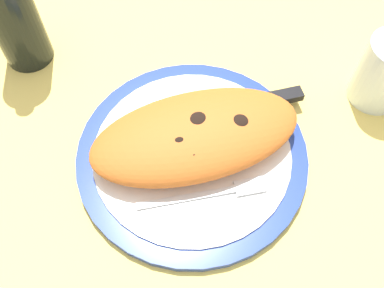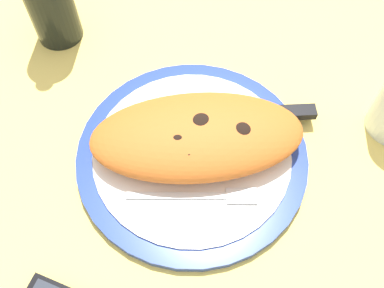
# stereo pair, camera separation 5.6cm
# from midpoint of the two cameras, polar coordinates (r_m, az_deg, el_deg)

# --- Properties ---
(ground_plane) EXTENTS (1.50, 1.50, 0.03)m
(ground_plane) POSITION_cam_midpoint_polar(r_m,az_deg,el_deg) (0.60, -2.64, -2.69)
(ground_plane) COLOR #EACC60
(plate) EXTENTS (0.32, 0.32, 0.02)m
(plate) POSITION_cam_midpoint_polar(r_m,az_deg,el_deg) (0.58, -2.73, -1.65)
(plate) COLOR #233D99
(plate) RESTS_ON ground_plane
(calzone) EXTENTS (0.31, 0.19, 0.05)m
(calzone) POSITION_cam_midpoint_polar(r_m,az_deg,el_deg) (0.56, -2.33, 0.99)
(calzone) COLOR #C16023
(calzone) RESTS_ON plate
(fork) EXTENTS (0.17, 0.03, 0.00)m
(fork) POSITION_cam_midpoint_polar(r_m,az_deg,el_deg) (0.54, 0.07, -6.92)
(fork) COLOR silver
(fork) RESTS_ON plate
(knife) EXTENTS (0.24, 0.06, 0.01)m
(knife) POSITION_cam_midpoint_polar(r_m,az_deg,el_deg) (0.61, 5.03, 5.17)
(knife) COLOR silver
(knife) RESTS_ON plate
(water_glass) EXTENTS (0.08, 0.08, 0.10)m
(water_glass) POSITION_cam_midpoint_polar(r_m,az_deg,el_deg) (0.66, 22.44, 8.45)
(water_glass) COLOR silver
(water_glass) RESTS_ON ground_plane
(wine_bottle) EXTENTS (0.07, 0.07, 0.25)m
(wine_bottle) POSITION_cam_midpoint_polar(r_m,az_deg,el_deg) (0.69, -25.92, 16.16)
(wine_bottle) COLOR black
(wine_bottle) RESTS_ON ground_plane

